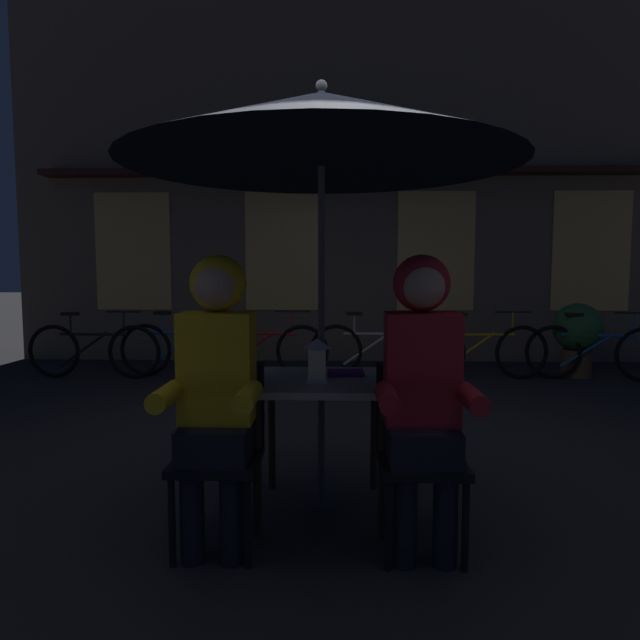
{
  "coord_description": "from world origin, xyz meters",
  "views": [
    {
      "loc": [
        0.08,
        -2.97,
        1.33
      ],
      "look_at": [
        0.0,
        -0.25,
        1.08
      ],
      "focal_mm": 31.13,
      "sensor_mm": 36.0,
      "label": 1
    }
  ],
  "objects_px": {
    "person_right_hooded": "(422,374)",
    "bicycle_third": "(261,349)",
    "lantern": "(317,359)",
    "bicycle_second": "(185,349)",
    "patio_umbrella": "(321,130)",
    "chair_left": "(220,444)",
    "chair_right": "(419,446)",
    "bicycle_fourth": "(377,350)",
    "book": "(346,373)",
    "person_left_hooded": "(216,373)",
    "bicycle_furthest": "(598,352)",
    "bicycle_fifth": "(480,351)",
    "potted_plant": "(577,333)",
    "cafe_table": "(321,397)",
    "bicycle_nearest": "(94,350)"
  },
  "relations": [
    {
      "from": "chair_right",
      "to": "bicycle_third",
      "type": "relative_size",
      "value": 0.52
    },
    {
      "from": "cafe_table",
      "to": "bicycle_fifth",
      "type": "height_order",
      "value": "bicycle_fifth"
    },
    {
      "from": "person_left_hooded",
      "to": "bicycle_nearest",
      "type": "distance_m",
      "value": 4.82
    },
    {
      "from": "bicycle_second",
      "to": "potted_plant",
      "type": "relative_size",
      "value": 1.83
    },
    {
      "from": "lantern",
      "to": "person_right_hooded",
      "type": "height_order",
      "value": "person_right_hooded"
    },
    {
      "from": "bicycle_fourth",
      "to": "book",
      "type": "height_order",
      "value": "bicycle_fourth"
    },
    {
      "from": "lantern",
      "to": "book",
      "type": "distance_m",
      "value": 0.27
    },
    {
      "from": "chair_right",
      "to": "potted_plant",
      "type": "bearing_deg",
      "value": 59.12
    },
    {
      "from": "book",
      "to": "bicycle_fifth",
      "type": "bearing_deg",
      "value": 63.17
    },
    {
      "from": "patio_umbrella",
      "to": "chair_right",
      "type": "bearing_deg",
      "value": -37.55
    },
    {
      "from": "lantern",
      "to": "chair_right",
      "type": "relative_size",
      "value": 0.27
    },
    {
      "from": "chair_right",
      "to": "person_right_hooded",
      "type": "distance_m",
      "value": 0.36
    },
    {
      "from": "patio_umbrella",
      "to": "bicycle_fourth",
      "type": "xyz_separation_m",
      "value": [
        0.58,
        3.83,
        -1.71
      ]
    },
    {
      "from": "patio_umbrella",
      "to": "chair_left",
      "type": "height_order",
      "value": "patio_umbrella"
    },
    {
      "from": "chair_left",
      "to": "bicycle_fourth",
      "type": "bearing_deg",
      "value": 75.84
    },
    {
      "from": "person_right_hooded",
      "to": "bicycle_second",
      "type": "distance_m",
      "value": 4.89
    },
    {
      "from": "lantern",
      "to": "person_right_hooded",
      "type": "bearing_deg",
      "value": -33.61
    },
    {
      "from": "person_right_hooded",
      "to": "bicycle_second",
      "type": "height_order",
      "value": "person_right_hooded"
    },
    {
      "from": "cafe_table",
      "to": "potted_plant",
      "type": "distance_m",
      "value": 5.05
    },
    {
      "from": "bicycle_fifth",
      "to": "person_right_hooded",
      "type": "bearing_deg",
      "value": -107.86
    },
    {
      "from": "chair_left",
      "to": "bicycle_third",
      "type": "relative_size",
      "value": 0.52
    },
    {
      "from": "lantern",
      "to": "bicycle_third",
      "type": "relative_size",
      "value": 0.14
    },
    {
      "from": "lantern",
      "to": "bicycle_fourth",
      "type": "distance_m",
      "value": 4.01
    },
    {
      "from": "person_right_hooded",
      "to": "bicycle_fourth",
      "type": "relative_size",
      "value": 0.83
    },
    {
      "from": "person_right_hooded",
      "to": "bicycle_third",
      "type": "height_order",
      "value": "person_right_hooded"
    },
    {
      "from": "chair_right",
      "to": "book",
      "type": "distance_m",
      "value": 0.64
    },
    {
      "from": "chair_left",
      "to": "bicycle_furthest",
      "type": "distance_m",
      "value": 5.54
    },
    {
      "from": "cafe_table",
      "to": "bicycle_second",
      "type": "xyz_separation_m",
      "value": [
        -1.82,
        3.86,
        -0.29
      ]
    },
    {
      "from": "bicycle_nearest",
      "to": "lantern",
      "type": "bearing_deg",
      "value": -52.72
    },
    {
      "from": "bicycle_fourth",
      "to": "patio_umbrella",
      "type": "bearing_deg",
      "value": -98.61
    },
    {
      "from": "cafe_table",
      "to": "bicycle_third",
      "type": "bearing_deg",
      "value": 102.53
    },
    {
      "from": "bicycle_second",
      "to": "bicycle_nearest",
      "type": "bearing_deg",
      "value": -171.85
    },
    {
      "from": "person_right_hooded",
      "to": "person_left_hooded",
      "type": "bearing_deg",
      "value": 180.0
    },
    {
      "from": "chair_left",
      "to": "bicycle_second",
      "type": "relative_size",
      "value": 0.52
    },
    {
      "from": "patio_umbrella",
      "to": "bicycle_fifth",
      "type": "relative_size",
      "value": 1.38
    },
    {
      "from": "chair_right",
      "to": "person_right_hooded",
      "type": "bearing_deg",
      "value": -90.0
    },
    {
      "from": "bicycle_second",
      "to": "person_left_hooded",
      "type": "bearing_deg",
      "value": -72.68
    },
    {
      "from": "patio_umbrella",
      "to": "book",
      "type": "xyz_separation_m",
      "value": [
        0.13,
        0.11,
        -1.31
      ]
    },
    {
      "from": "bicycle_fifth",
      "to": "bicycle_fourth",
      "type": "bearing_deg",
      "value": 177.03
    },
    {
      "from": "lantern",
      "to": "person_right_hooded",
      "type": "xyz_separation_m",
      "value": [
        0.5,
        -0.33,
        -0.01
      ]
    },
    {
      "from": "bicycle_second",
      "to": "bicycle_fifth",
      "type": "distance_m",
      "value": 3.65
    },
    {
      "from": "bicycle_second",
      "to": "bicycle_third",
      "type": "height_order",
      "value": "same"
    },
    {
      "from": "bicycle_furthest",
      "to": "patio_umbrella",
      "type": "bearing_deg",
      "value": -130.79
    },
    {
      "from": "chair_right",
      "to": "chair_left",
      "type": "bearing_deg",
      "value": 180.0
    },
    {
      "from": "chair_right",
      "to": "potted_plant",
      "type": "relative_size",
      "value": 0.95
    },
    {
      "from": "bicycle_fourth",
      "to": "book",
      "type": "distance_m",
      "value": 3.78
    },
    {
      "from": "bicycle_fifth",
      "to": "book",
      "type": "bearing_deg",
      "value": -114.86
    },
    {
      "from": "chair_right",
      "to": "person_left_hooded",
      "type": "bearing_deg",
      "value": -176.61
    },
    {
      "from": "patio_umbrella",
      "to": "potted_plant",
      "type": "xyz_separation_m",
      "value": [
        3.09,
        3.99,
        -1.51
      ]
    },
    {
      "from": "bicycle_third",
      "to": "bicycle_second",
      "type": "bearing_deg",
      "value": 178.86
    }
  ]
}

